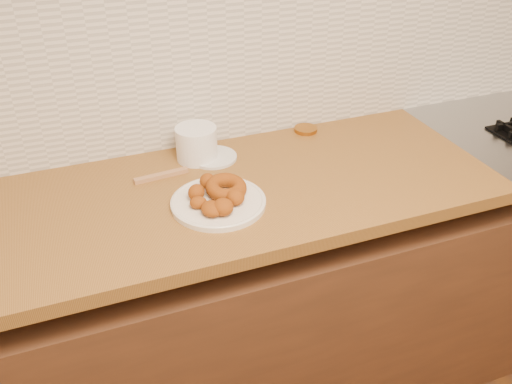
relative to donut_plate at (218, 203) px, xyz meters
The scene contains 10 objects.
base_cabinet 0.62m from the donut_plate, 13.26° to the left, with size 3.60×0.60×0.77m, color #57301A.
butcher_block 0.34m from the donut_plate, 167.03° to the left, with size 2.30×0.62×0.04m, color brown.
backsplash 0.57m from the donut_plate, 49.31° to the left, with size 3.60×0.02×0.60m, color silver.
donut_plate is the anchor object (origin of this frame).
ring_donut 0.05m from the donut_plate, 39.12° to the left, with size 0.11×0.11×0.04m, color #8C4809.
fried_dough_chunks 0.04m from the donut_plate, 130.79° to the right, with size 0.15×0.20×0.04m.
plastic_tub 0.27m from the donut_plate, 86.37° to the left, with size 0.13×0.13×0.10m, color white.
tub_lid 0.26m from the donut_plate, 75.99° to the left, with size 0.15×0.15×0.01m, color silver.
brass_jar_lid 0.52m from the donut_plate, 38.21° to the left, with size 0.08×0.08×0.01m, color #A86D25.
wooden_utensil 0.23m from the donut_plate, 119.57° to the left, with size 0.16×0.02×0.01m, color #AA764B.
Camera 1 is at (-0.66, 0.45, 1.71)m, focal length 38.00 mm.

